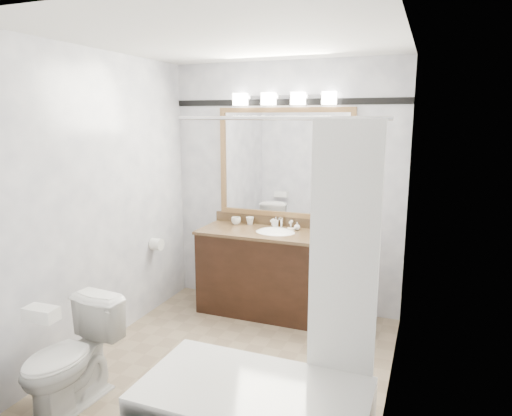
# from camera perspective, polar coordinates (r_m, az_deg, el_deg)

# --- Properties ---
(room) EXTENTS (2.42, 2.62, 2.52)m
(room) POSITION_cam_1_polar(r_m,az_deg,el_deg) (3.47, -2.94, -0.47)
(room) COLOR gray
(room) RESTS_ON ground
(vanity) EXTENTS (1.53, 0.58, 0.97)m
(vanity) POSITION_cam_1_polar(r_m,az_deg,el_deg) (4.60, 2.39, -7.93)
(vanity) COLOR black
(vanity) RESTS_ON ground
(mirror) EXTENTS (1.40, 0.04, 1.10)m
(mirror) POSITION_cam_1_polar(r_m,az_deg,el_deg) (4.62, 3.57, 5.61)
(mirror) COLOR #9E7447
(mirror) RESTS_ON room
(vanity_light_bar) EXTENTS (1.02, 0.14, 0.12)m
(vanity_light_bar) POSITION_cam_1_polar(r_m,az_deg,el_deg) (4.55, 3.45, 13.52)
(vanity_light_bar) COLOR silver
(vanity_light_bar) RESTS_ON room
(accent_stripe) EXTENTS (2.40, 0.01, 0.06)m
(accent_stripe) POSITION_cam_1_polar(r_m,az_deg,el_deg) (4.61, 3.70, 13.07)
(accent_stripe) COLOR black
(accent_stripe) RESTS_ON room
(bathtub) EXTENTS (1.30, 0.75, 1.96)m
(bathtub) POSITION_cam_1_polar(r_m,az_deg,el_deg) (2.89, 0.30, -24.18)
(bathtub) COLOR white
(bathtub) RESTS_ON ground
(tp_roll) EXTENTS (0.11, 0.12, 0.12)m
(tp_roll) POSITION_cam_1_polar(r_m,az_deg,el_deg) (4.70, -12.32, -4.45)
(tp_roll) COLOR white
(tp_roll) RESTS_ON room
(toilet) EXTENTS (0.46, 0.74, 0.72)m
(toilet) POSITION_cam_1_polar(r_m,az_deg,el_deg) (3.48, -22.21, -16.93)
(toilet) COLOR white
(toilet) RESTS_ON ground
(tissue_box) EXTENTS (0.21, 0.13, 0.08)m
(tissue_box) POSITION_cam_1_polar(r_m,az_deg,el_deg) (3.18, -25.27, -11.86)
(tissue_box) COLOR white
(tissue_box) RESTS_ON toilet
(coffee_maker) EXTENTS (0.16, 0.21, 0.32)m
(coffee_maker) POSITION_cam_1_polar(r_m,az_deg,el_deg) (4.34, 10.07, -1.42)
(coffee_maker) COLOR black
(coffee_maker) RESTS_ON vanity
(cup_left) EXTENTS (0.13, 0.13, 0.08)m
(cup_left) POSITION_cam_1_polar(r_m,az_deg,el_deg) (4.79, -2.51, -1.59)
(cup_left) COLOR white
(cup_left) RESTS_ON vanity
(cup_right) EXTENTS (0.10, 0.10, 0.08)m
(cup_right) POSITION_cam_1_polar(r_m,az_deg,el_deg) (4.77, -0.77, -1.61)
(cup_right) COLOR white
(cup_right) RESTS_ON vanity
(soap_bottle_a) EXTENTS (0.06, 0.06, 0.11)m
(soap_bottle_a) POSITION_cam_1_polar(r_m,az_deg,el_deg) (4.65, 2.48, -1.79)
(soap_bottle_a) COLOR white
(soap_bottle_a) RESTS_ON vanity
(soap_bottle_b) EXTENTS (0.07, 0.07, 0.08)m
(soap_bottle_b) POSITION_cam_1_polar(r_m,az_deg,el_deg) (4.56, 5.16, -2.26)
(soap_bottle_b) COLOR white
(soap_bottle_b) RESTS_ON vanity
(soap_bar) EXTENTS (0.08, 0.05, 0.02)m
(soap_bar) POSITION_cam_1_polar(r_m,az_deg,el_deg) (4.55, 4.38, -2.66)
(soap_bar) COLOR beige
(soap_bar) RESTS_ON vanity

